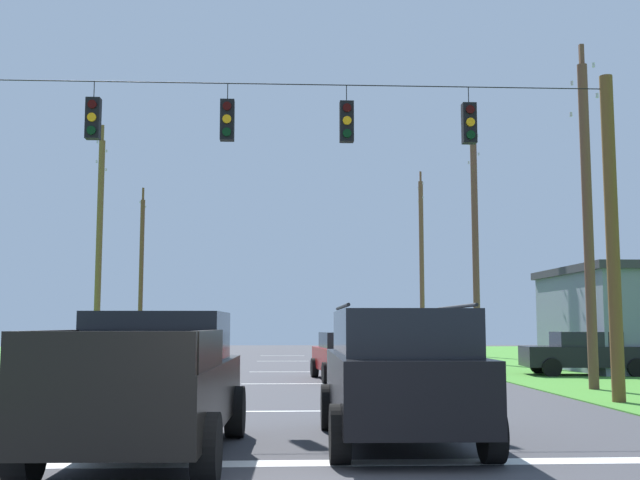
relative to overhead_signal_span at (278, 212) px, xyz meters
name	(u,v)px	position (x,y,z in m)	size (l,w,h in m)	color
stop_bar_stripe	(285,463)	(0.14, -7.25, -4.30)	(13.10, 0.45, 0.01)	white
lane_dash_0	(284,411)	(0.14, -1.25, -4.30)	(0.15, 2.50, 0.01)	white
lane_dash_1	(283,384)	(0.14, 6.17, -4.30)	(0.15, 2.50, 0.01)	white
lane_dash_2	(283,372)	(0.14, 12.08, -4.30)	(0.15, 2.50, 0.01)	white
lane_dash_3	(283,361)	(0.14, 20.70, -4.30)	(0.15, 2.50, 0.01)	white
lane_dash_4	(283,356)	(0.14, 27.35, -4.30)	(0.15, 2.50, 0.01)	white
overhead_signal_span	(278,212)	(0.00, 0.00, 0.00)	(15.79, 0.31, 7.61)	brown
pickup_truck	(151,384)	(-1.68, -6.63, -3.34)	(2.40, 5.45, 1.95)	black
suv_black	(399,372)	(1.84, -5.77, -3.25)	(2.28, 4.83, 2.05)	black
distant_car_crossing_white	(105,361)	(-4.70, 4.13, -3.52)	(4.40, 2.22, 1.52)	silver
distant_car_oncoming	(348,355)	(2.22, 7.72, -3.52)	(2.30, 4.43, 1.52)	maroon
distant_car_far_parked	(586,353)	(10.69, 9.33, -3.52)	(4.44, 2.31, 1.52)	black
utility_pole_mid_right	(587,212)	(8.55, 3.45, 0.56)	(0.28, 1.97, 9.69)	brown
utility_pole_far_right	(475,241)	(9.05, 17.90, 1.33)	(0.31, 1.97, 11.33)	brown
utility_pole_near_left	(422,262)	(9.00, 31.50, 1.47)	(0.29, 1.77, 11.63)	brown
utility_pole_distant_right	(99,243)	(-8.26, 18.13, 1.15)	(0.28, 1.96, 10.98)	brown
utility_pole_distant_left	(141,273)	(-8.48, 30.07, 0.61)	(0.27, 1.93, 10.16)	brown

